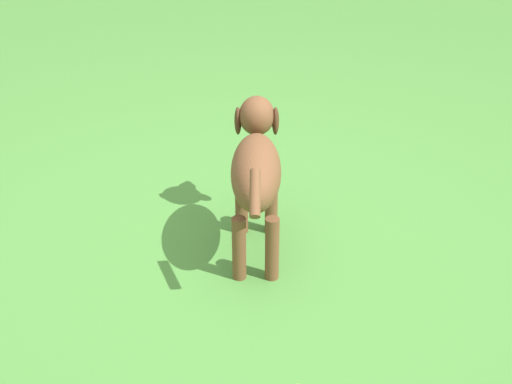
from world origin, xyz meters
TOP-DOWN VIEW (x-y plane):
  - ground at (0.00, 0.00)m, footprint 14.00×14.00m
  - dog at (0.08, -0.07)m, footprint 0.66×0.67m

SIDE VIEW (x-z plane):
  - ground at x=0.00m, z-range 0.00..0.00m
  - dog at x=0.08m, z-range 0.10..0.70m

